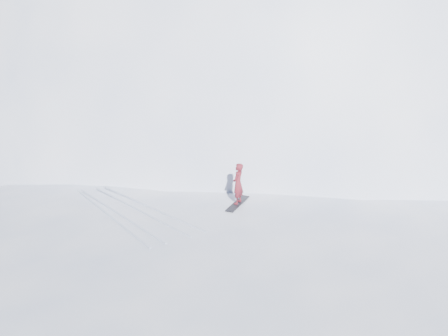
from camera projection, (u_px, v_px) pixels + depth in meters
name	position (u px, v px, depth m)	size (l,w,h in m)	color
near_ridge	(211.00, 283.00, 13.98)	(36.00, 28.00, 4.80)	white
summit_peak	(281.00, 120.00, 43.00)	(60.00, 56.00, 56.00)	white
peak_shoulder	(209.00, 146.00, 32.30)	(28.00, 24.00, 18.00)	white
wind_bumps	(181.00, 311.00, 12.51)	(16.00, 14.40, 1.00)	white
snowboard	(238.00, 203.00, 14.60)	(1.64, 0.31, 0.03)	black
snowboarder	(238.00, 184.00, 14.37)	(0.55, 0.36, 1.51)	maroon
board_tracks	(128.00, 210.00, 14.01)	(2.78, 5.95, 0.04)	silver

